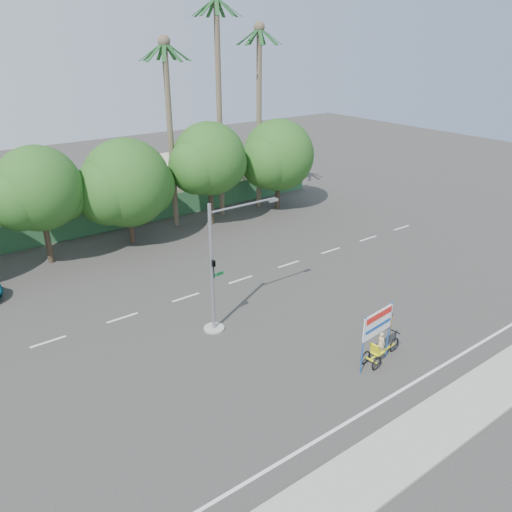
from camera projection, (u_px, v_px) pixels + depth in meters
ground at (299, 348)px, 25.05m from camera, size 120.00×120.00×0.00m
sidewalk_near at (424, 435)px, 19.50m from camera, size 50.00×2.40×0.12m
fence at (126, 215)px, 40.49m from camera, size 38.00×0.08×2.00m
building_right at (185, 179)px, 47.82m from camera, size 14.00×8.00×3.60m
tree_left at (38, 192)px, 32.45m from camera, size 6.66×5.60×8.07m
tree_center at (126, 186)px, 35.94m from camera, size 7.62×6.40×7.85m
tree_right at (209, 162)px, 39.42m from camera, size 6.90×5.80×8.36m
tree_far_right at (278, 157)px, 43.45m from camera, size 7.38×6.20×7.94m
palm_tall at (219, 89)px, 39.52m from camera, size 3.73×3.79×17.45m
palm_mid at (259, 100)px, 42.12m from camera, size 3.73×3.79×15.45m
palm_short at (169, 115)px, 37.73m from camera, size 3.73×3.79×14.45m
traffic_signal at (217, 279)px, 25.62m from camera, size 4.72×1.10×7.00m
trike_billboard at (379, 340)px, 23.47m from camera, size 3.12×0.84×3.07m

